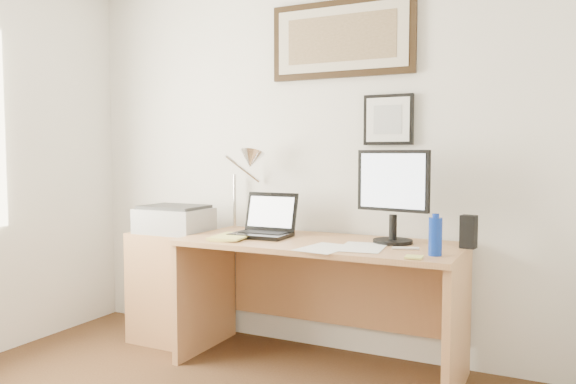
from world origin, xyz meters
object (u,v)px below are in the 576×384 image
Objects in this scene: side_cabinet at (174,286)px; desk at (324,279)px; lcd_monitor at (393,191)px; printer at (174,219)px; water_bottle at (435,237)px; laptop at (265,226)px; book at (217,236)px.

desk reaches higher than side_cabinet.
lcd_monitor is at bearing 2.27° from side_cabinet.
printer is (-1.44, -0.08, -0.22)m from lcd_monitor.
water_bottle is 0.36× the size of lcd_monitor.
desk is 0.48m from laptop.
desk is at bearing 7.08° from laptop.
laptop is 0.66× the size of lcd_monitor.
laptop reaches higher than book.
printer is (-0.67, -0.02, 0.01)m from laptop.
desk is at bearing 3.37° from printer.
desk is 4.65× the size of laptop.
lcd_monitor is (0.40, 0.02, 0.53)m from desk.
side_cabinet is 1.62m from lcd_monitor.
lcd_monitor is (0.99, 0.27, 0.28)m from book.
book is 0.51× the size of lcd_monitor.
water_bottle is 1.08m from laptop.
book is 0.30m from laptop.
laptop is 0.81m from lcd_monitor.
lcd_monitor is (-0.29, 0.27, 0.20)m from water_bottle.
water_bottle is (1.76, -0.21, 0.48)m from side_cabinet.
printer is at bearing -176.64° from lcd_monitor.
book reaches higher than desk.
printer is at bearing -176.63° from desk.
desk is 1.08m from printer.
lcd_monitor is 1.46m from printer.
laptop is 0.78× the size of printer.
lcd_monitor reaches higher than book.
book is 0.61× the size of printer.
laptop is at bearing -172.92° from desk.
water_bottle reaches higher than side_cabinet.
printer is at bearing 158.01° from book.
side_cabinet is at bearing -177.73° from lcd_monitor.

